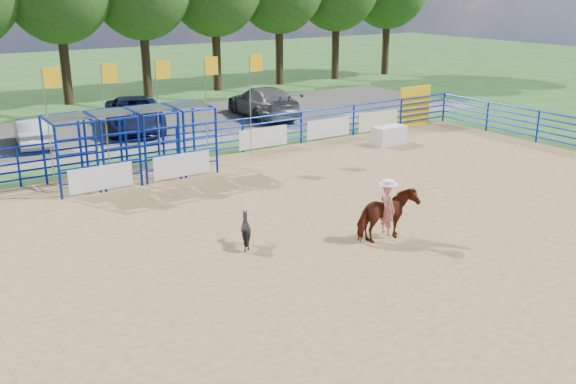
% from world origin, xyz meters
% --- Properties ---
extents(ground, '(120.00, 120.00, 0.00)m').
position_xyz_m(ground, '(0.00, 0.00, 0.00)').
color(ground, '#345E25').
rests_on(ground, ground).
extents(arena_dirt, '(30.00, 20.00, 0.02)m').
position_xyz_m(arena_dirt, '(0.00, 0.00, 0.01)').
color(arena_dirt, '#A37F51').
rests_on(arena_dirt, ground).
extents(gravel_strip, '(40.00, 10.00, 0.01)m').
position_xyz_m(gravel_strip, '(0.00, 17.00, 0.01)').
color(gravel_strip, '#68665C').
rests_on(gravel_strip, ground).
extents(announcer_table, '(1.59, 0.81, 0.83)m').
position_xyz_m(announcer_table, '(9.17, 7.67, 0.43)').
color(announcer_table, silver).
rests_on(announcer_table, arena_dirt).
extents(horse_and_rider, '(1.78, 0.86, 2.49)m').
position_xyz_m(horse_and_rider, '(1.48, -0.86, 0.89)').
color(horse_and_rider, '#612613').
rests_on(horse_and_rider, arena_dirt).
extents(calf, '(1.02, 0.97, 0.90)m').
position_xyz_m(calf, '(-1.99, 0.94, 0.47)').
color(calf, black).
rests_on(calf, arena_dirt).
extents(car_b, '(1.82, 4.03, 1.28)m').
position_xyz_m(car_b, '(-4.21, 16.11, 0.65)').
color(car_b, '#9B9EA4').
rests_on(car_b, gravel_strip).
extents(car_c, '(4.11, 6.23, 1.59)m').
position_xyz_m(car_c, '(0.71, 16.74, 0.81)').
color(car_c, '#151A35').
rests_on(car_c, gravel_strip).
extents(car_d, '(2.81, 5.80, 1.63)m').
position_xyz_m(car_d, '(7.74, 16.22, 0.82)').
color(car_d, '#505052').
rests_on(car_d, gravel_strip).
extents(perimeter_fence, '(30.10, 20.10, 1.50)m').
position_xyz_m(perimeter_fence, '(0.00, 0.00, 0.75)').
color(perimeter_fence, '#061D94').
rests_on(perimeter_fence, ground).
extents(chute_assembly, '(19.32, 2.41, 4.20)m').
position_xyz_m(chute_assembly, '(-1.90, 8.84, 1.26)').
color(chute_assembly, '#061D94').
rests_on(chute_assembly, ground).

